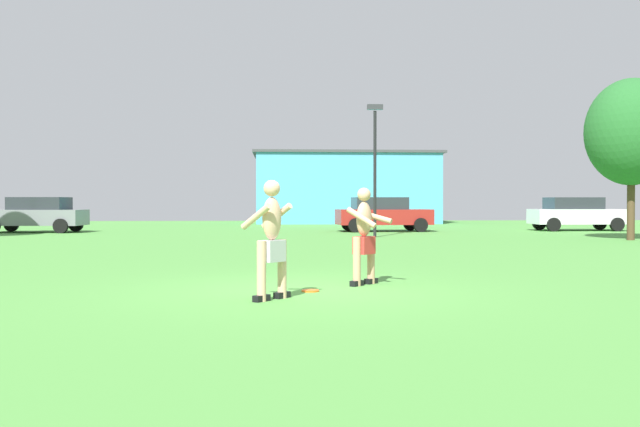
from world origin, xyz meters
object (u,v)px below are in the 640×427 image
car_white_far_end (576,213)px  tree_left_field (631,132)px  player_near (364,234)px  player_in_gray (271,237)px  lamp_post (375,155)px  car_gray_mid_lot (36,214)px  frisbee (310,291)px  car_red_near_post (383,214)px

car_white_far_end → tree_left_field: size_ratio=0.74×
player_near → player_in_gray: bearing=-132.2°
car_white_far_end → lamp_post: (-10.42, -5.57, 2.37)m
player_near → tree_left_field: bearing=49.1°
car_gray_mid_lot → frisbee: bearing=-62.6°
car_gray_mid_lot → car_red_near_post: bearing=0.1°
car_red_near_post → car_gray_mid_lot: (-15.67, -0.03, 0.00)m
car_gray_mid_lot → lamp_post: bearing=-19.9°
frisbee → lamp_post: 17.05m
car_red_near_post → car_white_far_end: size_ratio=1.02×
lamp_post → tree_left_field: 9.28m
lamp_post → tree_left_field: bearing=-16.5°
player_near → player_in_gray: player_in_gray is taller
car_white_far_end → lamp_post: lamp_post is taller
car_gray_mid_lot → tree_left_field: tree_left_field is taller
player_in_gray → car_gray_mid_lot: 24.96m
player_near → car_red_near_post: bearing=80.5°
car_red_near_post → car_white_far_end: (9.32, 0.28, 0.00)m
player_near → car_red_near_post: size_ratio=0.37×
frisbee → car_white_far_end: bearing=58.0°
car_red_near_post → player_near: bearing=-99.5°
car_white_far_end → tree_left_field: bearing=-100.7°
frisbee → car_gray_mid_lot: 24.45m
car_red_near_post → car_gray_mid_lot: bearing=-179.9°
car_gray_mid_lot → tree_left_field: bearing=-18.6°
player_near → frisbee: size_ratio=5.89×
frisbee → car_white_far_end: size_ratio=0.06×
lamp_post → player_in_gray: bearing=-102.7°
player_near → tree_left_field: 17.44m
player_near → lamp_post: bearing=81.3°
frisbee → lamp_post: bearing=78.6°
frisbee → car_gray_mid_lot: bearing=117.4°
player_in_gray → player_near: bearing=47.8°
player_in_gray → car_red_near_post: player_in_gray is taller
player_in_gray → car_white_far_end: 26.99m
player_in_gray → frisbee: player_in_gray is taller
player_near → car_white_far_end: bearing=58.9°
car_gray_mid_lot → car_white_far_end: (24.98, 0.30, 0.00)m
car_white_far_end → lamp_post: size_ratio=0.84×
player_in_gray → lamp_post: size_ratio=0.33×
player_in_gray → car_gray_mid_lot: (-10.65, 22.57, -0.07)m
player_near → lamp_post: size_ratio=0.31×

